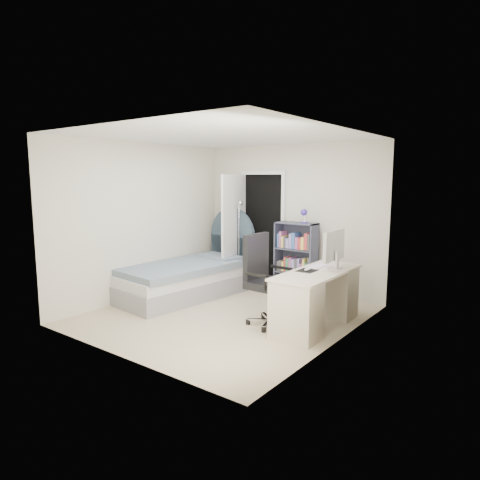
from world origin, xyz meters
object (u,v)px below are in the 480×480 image
Objects in this scene: floor_lamp at (239,252)px; nightstand at (236,262)px; bed at (189,276)px; office_chair at (265,275)px; bookcase at (296,262)px; desk at (317,296)px.

nightstand is at bearing 140.26° from floor_lamp.
bed is 1.85m from office_chair.
floor_lamp is at bearing 136.83° from office_chair.
bookcase is 1.49m from desk.
desk is at bearing -26.69° from floor_lamp.
desk is at bearing 26.80° from office_chair.
floor_lamp is 1.10m from bookcase.
floor_lamp is at bearing -174.56° from bookcase.
desk is (2.29, -1.23, 0.01)m from nightstand.
bed is 1.14m from nightstand.
bookcase reaches higher than nightstand.
bookcase reaches higher than office_chair.
floor_lamp is 1.96m from office_chair.
desk is at bearing -49.85° from bookcase.
floor_lamp is (0.24, -0.20, 0.24)m from nightstand.
floor_lamp reaches higher than bed.
bookcase is (1.44, 1.03, 0.25)m from bed.
bookcase is at bearing 130.15° from desk.
office_chair is at bearing -76.83° from bookcase.
floor_lamp is at bearing 153.31° from desk.
bookcase is (1.33, -0.10, 0.18)m from nightstand.
nightstand is 0.50× the size of office_chair.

